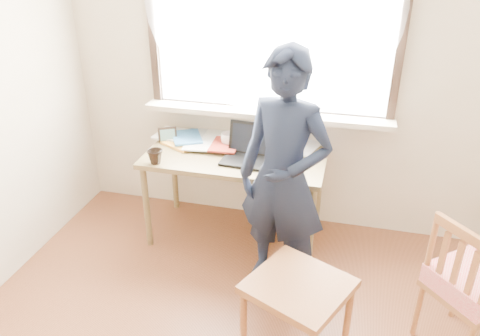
% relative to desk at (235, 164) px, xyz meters
% --- Properties ---
extents(room_shell, '(3.52, 4.02, 2.61)m').
position_rel_desk_xyz_m(room_shell, '(0.35, -1.43, 1.02)').
color(room_shell, beige).
rests_on(room_shell, ground).
extents(desk, '(1.29, 0.65, 0.69)m').
position_rel_desk_xyz_m(desk, '(0.00, 0.00, 0.00)').
color(desk, brown).
rests_on(desk, ground).
extents(laptop, '(0.37, 0.31, 0.24)m').
position_rel_desk_xyz_m(laptop, '(0.12, -0.03, 0.13)').
color(laptop, black).
rests_on(laptop, desk).
extents(mug_white, '(0.16, 0.16, 0.10)m').
position_rel_desk_xyz_m(mug_white, '(-0.08, 0.14, 0.12)').
color(mug_white, white).
rests_on(mug_white, desk).
extents(mug_dark, '(0.15, 0.15, 0.10)m').
position_rel_desk_xyz_m(mug_dark, '(-0.50, -0.26, 0.12)').
color(mug_dark, black).
rests_on(mug_dark, desk).
extents(mouse, '(0.09, 0.06, 0.04)m').
position_rel_desk_xyz_m(mouse, '(0.45, -0.10, 0.09)').
color(mouse, black).
rests_on(mouse, desk).
extents(desk_clutter, '(0.80, 0.52, 0.05)m').
position_rel_desk_xyz_m(desk_clutter, '(-0.28, 0.18, 0.09)').
color(desk_clutter, white).
rests_on(desk_clutter, desk).
extents(book_a, '(0.32, 0.36, 0.03)m').
position_rel_desk_xyz_m(book_a, '(-0.36, 0.24, 0.09)').
color(book_a, white).
rests_on(book_a, desk).
extents(book_b, '(0.27, 0.32, 0.02)m').
position_rel_desk_xyz_m(book_b, '(0.36, 0.26, 0.08)').
color(book_b, white).
rests_on(book_b, desk).
extents(picture_frame, '(0.13, 0.08, 0.11)m').
position_rel_desk_xyz_m(picture_frame, '(-0.56, 0.10, 0.13)').
color(picture_frame, black).
rests_on(picture_frame, desk).
extents(work_chair, '(0.64, 0.63, 0.50)m').
position_rel_desk_xyz_m(work_chair, '(0.61, -1.02, -0.20)').
color(work_chair, '#9B5E32').
rests_on(work_chair, ground).
extents(side_chair, '(0.54, 0.54, 0.85)m').
position_rel_desk_xyz_m(side_chair, '(1.50, -0.75, -0.18)').
color(side_chair, '#9B5E32').
rests_on(side_chair, ground).
extents(person, '(0.67, 0.52, 1.60)m').
position_rel_desk_xyz_m(person, '(0.43, -0.46, 0.18)').
color(person, black).
rests_on(person, ground).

